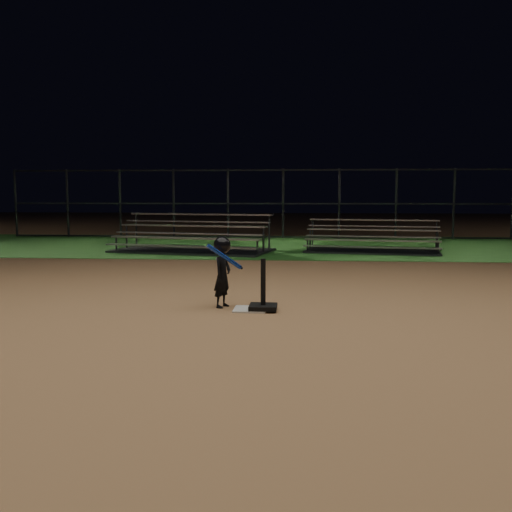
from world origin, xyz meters
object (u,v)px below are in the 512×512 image
(home_plate, at_px, (250,309))
(bleacher_right, at_px, (372,245))
(batting_tee, at_px, (263,300))
(child_batter, at_px, (222,270))
(bleacher_left, at_px, (192,244))

(home_plate, distance_m, bleacher_right, 8.68)
(batting_tee, bearing_deg, child_batter, 161.09)
(child_batter, height_order, bleacher_left, bleacher_left)
(bleacher_right, bearing_deg, batting_tee, -97.47)
(home_plate, relative_size, bleacher_right, 0.12)
(batting_tee, distance_m, child_batter, 0.74)
(bleacher_left, bearing_deg, home_plate, -61.69)
(home_plate, height_order, bleacher_left, bleacher_left)
(child_batter, xyz_separation_m, bleacher_right, (3.04, 8.09, -0.36))
(bleacher_left, bearing_deg, batting_tee, -60.54)
(home_plate, bearing_deg, batting_tee, -8.45)
(home_plate, bearing_deg, bleacher_right, 72.35)
(home_plate, height_order, bleacher_right, bleacher_right)
(home_plate, relative_size, batting_tee, 0.64)
(batting_tee, distance_m, bleacher_left, 8.31)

